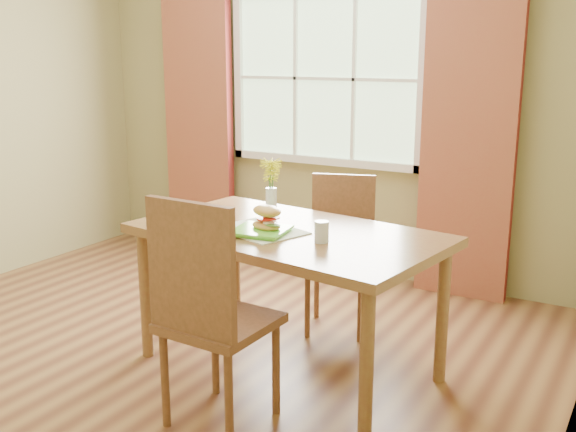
# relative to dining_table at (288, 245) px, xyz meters

# --- Properties ---
(room) EXTENTS (4.24, 3.84, 2.74)m
(room) POSITION_rel_dining_table_xyz_m (-0.66, -0.16, 0.64)
(room) COLOR brown
(room) RESTS_ON ground
(window) EXTENTS (1.62, 0.06, 1.32)m
(window) POSITION_rel_dining_table_xyz_m (-0.66, 1.71, 0.79)
(window) COLOR #B1D8A3
(window) RESTS_ON room
(curtain_left) EXTENTS (0.65, 0.08, 2.20)m
(curtain_left) POSITION_rel_dining_table_xyz_m (-1.81, 1.62, 0.39)
(curtain_left) COLOR maroon
(curtain_left) RESTS_ON room
(curtain_right) EXTENTS (0.65, 0.08, 2.20)m
(curtain_right) POSITION_rel_dining_table_xyz_m (0.49, 1.62, 0.39)
(curtain_right) COLOR maroon
(curtain_right) RESTS_ON room
(dining_table) EXTENTS (1.73, 1.13, 0.79)m
(dining_table) POSITION_rel_dining_table_xyz_m (0.00, 0.00, 0.00)
(dining_table) COLOR brown
(dining_table) RESTS_ON room
(chair_near) EXTENTS (0.48, 0.48, 1.10)m
(chair_near) POSITION_rel_dining_table_xyz_m (-0.00, -0.72, -0.11)
(chair_near) COLOR brown
(chair_near) RESTS_ON room
(chair_far) EXTENTS (0.50, 0.50, 0.96)m
(chair_far) POSITION_rel_dining_table_xyz_m (-0.03, 0.70, -0.18)
(chair_far) COLOR brown
(chair_far) RESTS_ON room
(placemat) EXTENTS (0.53, 0.46, 0.01)m
(placemat) POSITION_rel_dining_table_xyz_m (-0.12, -0.09, 0.08)
(placemat) COLOR #E3EBC7
(placemat) RESTS_ON dining_table
(plate) EXTENTS (0.31, 0.31, 0.01)m
(plate) POSITION_rel_dining_table_xyz_m (-0.08, -0.14, 0.09)
(plate) COLOR #65DB36
(plate) RESTS_ON placemat
(croissant_sandwich) EXTENTS (0.20, 0.16, 0.13)m
(croissant_sandwich) POSITION_rel_dining_table_xyz_m (-0.06, -0.12, 0.16)
(croissant_sandwich) COLOR #E5AB4E
(croissant_sandwich) RESTS_ON plate
(water_glass) EXTENTS (0.07, 0.07, 0.11)m
(water_glass) POSITION_rel_dining_table_xyz_m (0.26, -0.12, 0.13)
(water_glass) COLOR silver
(water_glass) RESTS_ON dining_table
(flower_vase) EXTENTS (0.13, 0.13, 0.33)m
(flower_vase) POSITION_rel_dining_table_xyz_m (-0.25, 0.24, 0.29)
(flower_vase) COLOR silver
(flower_vase) RESTS_ON dining_table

